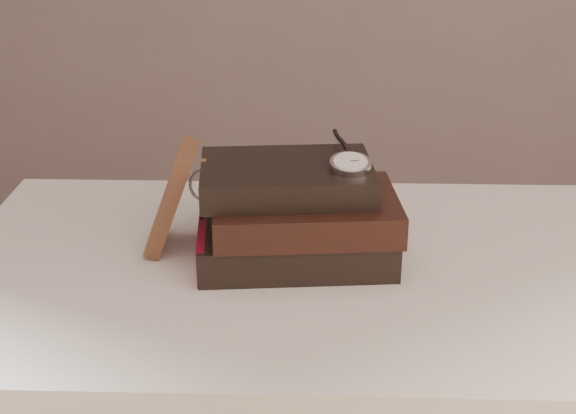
{
  "coord_description": "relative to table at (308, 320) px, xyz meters",
  "views": [
    {
      "loc": [
        0.0,
        -0.65,
        1.28
      ],
      "look_at": [
        -0.03,
        0.37,
        0.82
      ],
      "focal_mm": 50.47,
      "sensor_mm": 36.0,
      "label": 1
    }
  ],
  "objects": [
    {
      "name": "pocket_watch",
      "position": [
        0.05,
        0.02,
        0.24
      ],
      "size": [
        0.06,
        0.16,
        0.02
      ],
      "color": "silver",
      "rests_on": "book_stack"
    },
    {
      "name": "journal",
      "position": [
        -0.2,
        0.05,
        0.17
      ],
      "size": [
        0.08,
        0.1,
        0.15
      ],
      "primitive_type": "cube",
      "rotation": [
        0.0,
        0.36,
        0.05
      ],
      "color": "#43261A",
      "rests_on": "table"
    },
    {
      "name": "book_stack",
      "position": [
        -0.02,
        0.02,
        0.15
      ],
      "size": [
        0.29,
        0.21,
        0.13
      ],
      "color": "black",
      "rests_on": "table"
    },
    {
      "name": "eyeglasses",
      "position": [
        -0.12,
        0.1,
        0.17
      ],
      "size": [
        0.12,
        0.14,
        0.05
      ],
      "color": "silver",
      "rests_on": "book_stack"
    },
    {
      "name": "table",
      "position": [
        0.0,
        0.0,
        0.0
      ],
      "size": [
        1.0,
        0.6,
        0.75
      ],
      "color": "white",
      "rests_on": "ground"
    }
  ]
}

